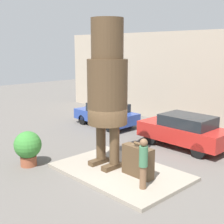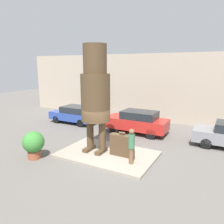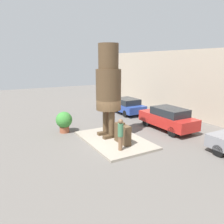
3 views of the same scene
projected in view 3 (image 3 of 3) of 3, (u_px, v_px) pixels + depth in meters
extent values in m
plane|color=#605B56|center=(114.00, 141.00, 13.59)|extent=(60.00, 60.00, 0.00)
cube|color=gray|center=(114.00, 140.00, 13.57)|extent=(5.11, 3.31, 0.13)
cube|color=tan|center=(211.00, 87.00, 17.11)|extent=(28.00, 0.60, 5.79)
cube|color=#4C3823|center=(104.00, 133.00, 14.39)|extent=(0.31, 0.89, 0.19)
cube|color=#4C3823|center=(110.00, 136.00, 13.72)|extent=(0.31, 0.89, 0.19)
cylinder|color=#4C3823|center=(106.00, 120.00, 14.25)|extent=(0.39, 0.39, 1.56)
cylinder|color=#4C3823|center=(112.00, 123.00, 13.58)|extent=(0.39, 0.39, 1.56)
cylinder|color=#4C3823|center=(108.00, 90.00, 13.45)|extent=(1.56, 1.56, 2.50)
cylinder|color=#4C3823|center=(108.00, 56.00, 12.99)|extent=(1.22, 1.22, 1.50)
cube|color=#4C3823|center=(123.00, 134.00, 12.75)|extent=(1.28, 0.38, 1.14)
cylinder|color=#4C3823|center=(123.00, 123.00, 12.60)|extent=(0.35, 0.11, 0.11)
cylinder|color=brown|center=(120.00, 143.00, 11.79)|extent=(0.23, 0.23, 0.79)
cylinder|color=#3D704C|center=(121.00, 130.00, 11.62)|extent=(0.30, 0.30, 0.70)
sphere|color=brown|center=(121.00, 121.00, 11.51)|extent=(0.26, 0.26, 0.26)
cube|color=#284293|center=(126.00, 107.00, 20.66)|extent=(4.08, 1.88, 0.63)
cube|color=#1E2328|center=(127.00, 101.00, 20.36)|extent=(2.24, 1.69, 0.51)
cylinder|color=black|center=(111.00, 108.00, 21.40)|extent=(0.61, 0.18, 0.61)
cylinder|color=black|center=(126.00, 107.00, 22.21)|extent=(0.61, 0.18, 0.61)
cylinder|color=black|center=(125.00, 114.00, 19.26)|extent=(0.61, 0.18, 0.61)
cylinder|color=black|center=(141.00, 112.00, 20.07)|extent=(0.61, 0.18, 0.61)
cube|color=#B2231E|center=(167.00, 120.00, 15.71)|extent=(4.41, 1.81, 0.76)
cube|color=#1E2328|center=(170.00, 112.00, 15.38)|extent=(2.43, 1.63, 0.53)
cylinder|color=black|center=(146.00, 122.00, 16.57)|extent=(0.70, 0.18, 0.70)
cylinder|color=black|center=(162.00, 119.00, 17.35)|extent=(0.70, 0.18, 0.70)
cylinder|color=black|center=(172.00, 132.00, 14.25)|extent=(0.70, 0.18, 0.70)
cylinder|color=black|center=(190.00, 128.00, 15.03)|extent=(0.70, 0.18, 0.70)
cylinder|color=black|center=(218.00, 151.00, 11.34)|extent=(0.63, 0.18, 0.63)
cylinder|color=brown|center=(65.00, 129.00, 15.21)|extent=(0.66, 0.66, 0.42)
sphere|color=#387F33|center=(64.00, 120.00, 15.05)|extent=(1.12, 1.12, 1.12)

